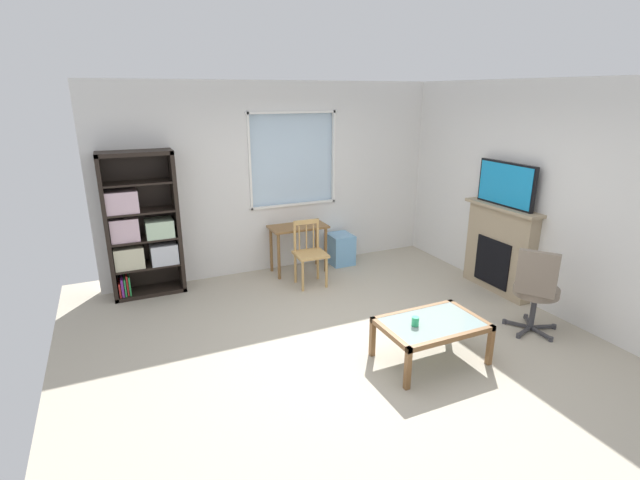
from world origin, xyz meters
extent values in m
cube|color=#B2A893|center=(0.00, 0.00, -0.01)|extent=(5.98, 5.88, 0.02)
cube|color=silver|center=(0.00, 2.44, 0.47)|extent=(4.98, 0.12, 0.95)
cube|color=silver|center=(0.00, 2.44, 2.52)|extent=(4.98, 0.12, 0.42)
cube|color=silver|center=(-1.44, 2.44, 1.63)|extent=(2.11, 0.12, 1.37)
cube|color=silver|center=(1.71, 2.44, 1.63)|extent=(1.57, 0.12, 1.37)
cube|color=silver|center=(0.27, 2.45, 1.63)|extent=(1.31, 0.02, 1.37)
cube|color=white|center=(0.27, 2.38, 0.96)|extent=(1.37, 0.06, 0.03)
cube|color=white|center=(0.27, 2.38, 2.30)|extent=(1.37, 0.06, 0.03)
cube|color=white|center=(-0.38, 2.38, 1.63)|extent=(0.03, 0.06, 1.37)
cube|color=white|center=(0.93, 2.38, 1.63)|extent=(0.03, 0.06, 1.37)
cube|color=silver|center=(2.55, 0.00, 1.36)|extent=(0.12, 5.08, 2.73)
cube|color=black|center=(-2.31, 2.19, 0.94)|extent=(0.05, 0.38, 1.89)
cube|color=black|center=(-1.46, 2.19, 0.94)|extent=(0.05, 0.38, 1.89)
cube|color=black|center=(-1.89, 2.19, 1.86)|extent=(0.90, 0.38, 0.05)
cube|color=black|center=(-1.89, 2.19, 0.03)|extent=(0.90, 0.38, 0.05)
cube|color=black|center=(-1.89, 2.37, 0.94)|extent=(0.90, 0.02, 1.89)
cube|color=black|center=(-1.89, 2.19, 0.39)|extent=(0.85, 0.36, 0.02)
cube|color=black|center=(-1.89, 2.19, 0.76)|extent=(0.85, 0.36, 0.02)
cube|color=black|center=(-1.89, 2.19, 1.13)|extent=(0.85, 0.36, 0.02)
cube|color=black|center=(-1.89, 2.19, 1.49)|extent=(0.85, 0.36, 0.02)
cube|color=beige|center=(-2.10, 2.18, 0.54)|extent=(0.36, 0.30, 0.28)
cube|color=silver|center=(-1.67, 2.18, 0.54)|extent=(0.34, 0.33, 0.27)
cube|color=beige|center=(-2.11, 2.18, 0.92)|extent=(0.34, 0.28, 0.30)
cube|color=#B7D6B2|center=(-1.69, 2.18, 0.89)|extent=(0.34, 0.33, 0.23)
cube|color=beige|center=(-2.10, 2.18, 1.28)|extent=(0.39, 0.30, 0.28)
cube|color=red|center=(-2.26, 2.17, 0.14)|extent=(0.02, 0.27, 0.18)
cube|color=purple|center=(-2.23, 2.17, 0.17)|extent=(0.03, 0.26, 0.24)
cube|color=green|center=(-2.19, 2.17, 0.16)|extent=(0.02, 0.26, 0.23)
cube|color=red|center=(-2.16, 2.17, 0.18)|extent=(0.02, 0.22, 0.27)
cube|color=green|center=(-2.14, 2.17, 0.17)|extent=(0.02, 0.24, 0.25)
cube|color=brown|center=(0.22, 2.09, 0.69)|extent=(0.84, 0.44, 0.03)
cylinder|color=brown|center=(-0.15, 1.92, 0.34)|extent=(0.04, 0.04, 0.68)
cylinder|color=brown|center=(0.59, 1.92, 0.34)|extent=(0.04, 0.04, 0.68)
cylinder|color=brown|center=(-0.15, 2.26, 0.34)|extent=(0.04, 0.04, 0.68)
cylinder|color=brown|center=(0.59, 2.26, 0.34)|extent=(0.04, 0.04, 0.68)
cube|color=tan|center=(0.18, 1.54, 0.45)|extent=(0.44, 0.42, 0.04)
cylinder|color=tan|center=(0.00, 1.39, 0.22)|extent=(0.04, 0.04, 0.43)
cylinder|color=tan|center=(0.34, 1.37, 0.22)|extent=(0.04, 0.04, 0.43)
cylinder|color=tan|center=(0.02, 1.71, 0.22)|extent=(0.04, 0.04, 0.43)
cylinder|color=tan|center=(0.36, 1.69, 0.22)|extent=(0.04, 0.04, 0.43)
cylinder|color=tan|center=(0.02, 1.71, 0.68)|extent=(0.04, 0.04, 0.45)
cylinder|color=tan|center=(0.36, 1.69, 0.68)|extent=(0.04, 0.04, 0.45)
cube|color=tan|center=(0.19, 1.70, 0.87)|extent=(0.36, 0.05, 0.06)
cylinder|color=tan|center=(0.08, 1.71, 0.65)|extent=(0.02, 0.02, 0.35)
cylinder|color=tan|center=(0.19, 1.70, 0.65)|extent=(0.02, 0.02, 0.35)
cylinder|color=tan|center=(0.29, 1.70, 0.65)|extent=(0.02, 0.02, 0.35)
cube|color=#72ADDB|center=(0.94, 2.14, 0.23)|extent=(0.35, 0.40, 0.47)
cube|color=tan|center=(2.40, 0.35, 0.57)|extent=(0.18, 1.05, 1.13)
cube|color=black|center=(2.31, 0.35, 0.41)|extent=(0.03, 0.58, 0.62)
cube|color=tan|center=(2.38, 0.35, 1.15)|extent=(0.26, 1.15, 0.04)
cube|color=black|center=(2.38, 0.35, 1.46)|extent=(0.05, 0.90, 0.56)
cube|color=#198CCC|center=(2.35, 0.35, 1.46)|extent=(0.01, 0.85, 0.51)
cylinder|color=#7A6B5B|center=(1.94, -0.67, 0.48)|extent=(0.48, 0.48, 0.09)
cube|color=#7A6B5B|center=(1.76, -0.80, 0.76)|extent=(0.29, 0.37, 0.48)
cylinder|color=#38383D|center=(1.94, -0.67, 0.24)|extent=(0.06, 0.06, 0.42)
cube|color=#38383D|center=(1.86, -0.56, 0.03)|extent=(0.19, 0.25, 0.03)
cylinder|color=#38383D|center=(1.78, -0.44, 0.03)|extent=(0.05, 0.05, 0.05)
cube|color=#38383D|center=(1.81, -0.71, 0.03)|extent=(0.28, 0.11, 0.03)
cylinder|color=#38383D|center=(1.67, -0.75, 0.03)|extent=(0.05, 0.05, 0.05)
cube|color=#38383D|center=(1.94, -0.81, 0.03)|extent=(0.04, 0.28, 0.03)
cylinder|color=#38383D|center=(1.94, -0.95, 0.03)|extent=(0.05, 0.05, 0.05)
cube|color=#38383D|center=(2.07, -0.72, 0.03)|extent=(0.28, 0.13, 0.03)
cylinder|color=#38383D|center=(2.21, -0.77, 0.03)|extent=(0.05, 0.05, 0.05)
cube|color=#38383D|center=(2.03, -0.56, 0.03)|extent=(0.20, 0.24, 0.03)
cylinder|color=#38383D|center=(2.11, -0.45, 0.03)|extent=(0.05, 0.05, 0.05)
cube|color=#8C9E99|center=(0.51, -0.70, 0.41)|extent=(0.92, 0.57, 0.02)
cube|color=brown|center=(0.51, -1.01, 0.40)|extent=(1.02, 0.05, 0.05)
cube|color=brown|center=(0.51, -0.39, 0.40)|extent=(1.02, 0.05, 0.05)
cube|color=brown|center=(0.03, -0.70, 0.40)|extent=(0.05, 0.67, 0.05)
cube|color=brown|center=(1.00, -0.70, 0.40)|extent=(0.05, 0.67, 0.05)
cube|color=brown|center=(0.03, -1.01, 0.19)|extent=(0.05, 0.05, 0.37)
cube|color=brown|center=(1.00, -1.01, 0.19)|extent=(0.05, 0.05, 0.37)
cube|color=brown|center=(0.03, -0.39, 0.19)|extent=(0.05, 0.05, 0.37)
cube|color=brown|center=(1.00, -0.39, 0.19)|extent=(0.05, 0.05, 0.37)
cylinder|color=#33B770|center=(0.31, -0.70, 0.47)|extent=(0.07, 0.07, 0.09)
camera|label=1|loc=(-2.18, -3.97, 2.58)|focal=26.03mm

